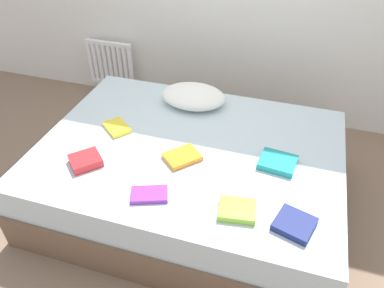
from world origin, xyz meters
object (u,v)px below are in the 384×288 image
object	(u,v)px
radiator	(110,64)
textbook_yellow	(117,127)
textbook_red	(86,161)
textbook_teal	(278,162)
textbook_lime	(237,210)
pillow	(193,96)
bed	(190,174)
textbook_orange	(182,157)
textbook_purple	(149,195)
textbook_navy	(294,224)

from	to	relation	value
radiator	textbook_yellow	bearing A→B (deg)	-60.01
radiator	textbook_red	bearing A→B (deg)	-67.13
textbook_teal	textbook_lime	size ratio (longest dim) A/B	1.11
radiator	textbook_teal	world-z (taller)	radiator
radiator	pillow	bearing A→B (deg)	-32.52
bed	textbook_yellow	distance (m)	0.61
textbook_red	textbook_teal	bearing A→B (deg)	-29.56
radiator	textbook_teal	bearing A→B (deg)	-34.21
radiator	textbook_orange	xyz separation A→B (m)	(1.21, -1.34, 0.16)
pillow	textbook_orange	bearing A→B (deg)	-78.98
textbook_purple	radiator	bearing A→B (deg)	103.31
pillow	textbook_lime	world-z (taller)	pillow
pillow	textbook_navy	distance (m)	1.30
textbook_teal	pillow	bearing A→B (deg)	149.83
textbook_navy	bed	bearing A→B (deg)	162.89
textbook_yellow	textbook_purple	bearing A→B (deg)	-9.41
textbook_navy	textbook_lime	distance (m)	0.30
pillow	textbook_orange	world-z (taller)	pillow
radiator	pillow	world-z (taller)	pillow
textbook_purple	textbook_lime	bearing A→B (deg)	-17.06
textbook_yellow	textbook_orange	size ratio (longest dim) A/B	0.93
bed	textbook_purple	xyz separation A→B (m)	(-0.08, -0.50, 0.27)
textbook_yellow	textbook_lime	bearing A→B (deg)	11.77
textbook_navy	textbook_red	bearing A→B (deg)	-168.63
textbook_teal	textbook_lime	bearing A→B (deg)	-102.72
radiator	textbook_purple	bearing A→B (deg)	-56.18
bed	textbook_orange	bearing A→B (deg)	-92.44
textbook_navy	textbook_lime	size ratio (longest dim) A/B	0.97
bed	pillow	bearing A→B (deg)	104.51
radiator	textbook_red	world-z (taller)	radiator
radiator	textbook_purple	distance (m)	2.05
textbook_yellow	radiator	bearing A→B (deg)	159.42
radiator	pillow	xyz separation A→B (m)	(1.09, -0.69, 0.21)
radiator	textbook_red	size ratio (longest dim) A/B	2.71
textbook_yellow	textbook_red	xyz separation A→B (m)	(-0.02, -0.39, 0.01)
pillow	textbook_teal	xyz separation A→B (m)	(0.70, -0.52, -0.05)
textbook_yellow	textbook_purple	xyz separation A→B (m)	(0.47, -0.53, 0.00)
bed	textbook_lime	bearing A→B (deg)	-48.64
radiator	textbook_orange	world-z (taller)	radiator
textbook_orange	textbook_purple	distance (m)	0.37
textbook_orange	textbook_lime	xyz separation A→B (m)	(0.42, -0.33, 0.00)
textbook_lime	textbook_teal	bearing A→B (deg)	62.20
bed	textbook_red	world-z (taller)	textbook_red
textbook_lime	pillow	bearing A→B (deg)	110.61
textbook_purple	textbook_orange	bearing A→B (deg)	58.23
textbook_red	bed	bearing A→B (deg)	-13.61
bed	pillow	distance (m)	0.61
textbook_orange	textbook_red	xyz separation A→B (m)	(-0.55, -0.22, 0.01)
bed	textbook_red	xyz separation A→B (m)	(-0.56, -0.36, 0.28)
bed	textbook_lime	xyz separation A→B (m)	(0.42, -0.47, 0.27)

